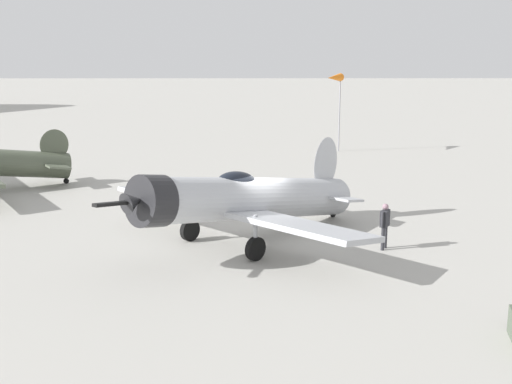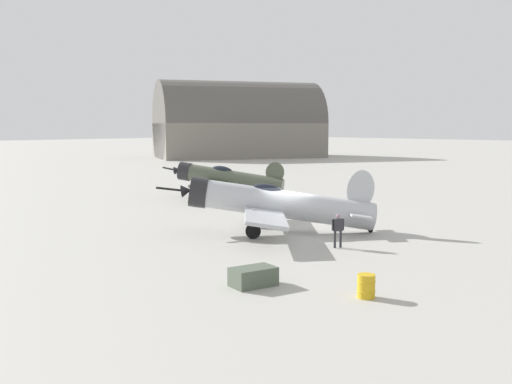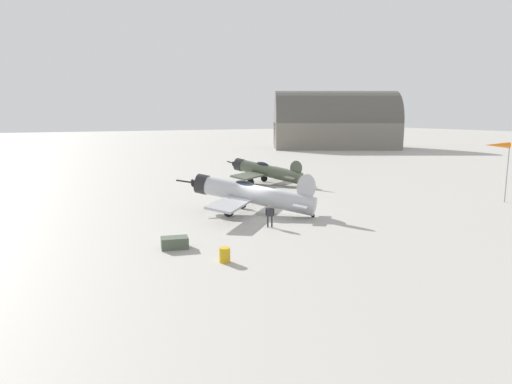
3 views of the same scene
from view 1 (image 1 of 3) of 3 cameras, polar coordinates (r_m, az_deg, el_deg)
ground_plane at (r=23.15m, az=-0.00°, el=-4.36°), size 400.00×400.00×0.00m
airplane_foreground at (r=22.39m, az=-0.91°, el=-0.68°), size 9.84×9.85×3.53m
ground_crew_mechanic at (r=22.22m, az=11.63°, el=-2.67°), size 0.56×0.42×1.63m
windsock_mast at (r=44.44m, az=7.16°, el=10.05°), size 2.19×1.61×5.55m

